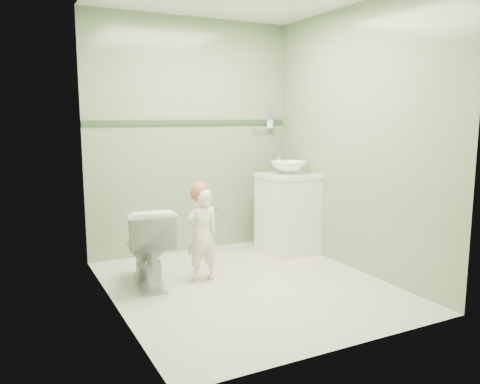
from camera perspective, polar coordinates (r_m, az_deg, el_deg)
ground at (r=4.15m, az=0.96°, el=-10.99°), size 2.50×2.50×0.00m
room_shell at (r=3.90m, az=1.01°, el=5.79°), size 2.50×2.54×2.40m
trim_stripe at (r=5.02m, az=-5.72°, el=8.19°), size 2.20×0.02×0.05m
vanity at (r=5.03m, az=5.67°, el=-2.70°), size 0.52×0.50×0.80m
counter at (r=4.97m, az=5.75°, el=1.93°), size 0.54×0.52×0.04m
basin at (r=4.96m, az=5.76°, el=2.90°), size 0.37×0.37×0.13m
faucet at (r=5.10m, az=4.65°, el=3.99°), size 0.03×0.13×0.18m
cup_holder at (r=5.37m, az=3.50°, el=8.07°), size 0.26×0.07×0.21m
toilet at (r=4.14m, az=-10.85°, el=-6.27°), size 0.46×0.71×0.68m
toddler at (r=4.17m, az=-4.52°, el=-5.10°), size 0.30×0.21×0.81m
hair_cap at (r=4.12m, az=-4.72°, el=-0.03°), size 0.18×0.18×0.18m
teal_toothbrush at (r=4.04m, az=-2.86°, el=-1.93°), size 0.11×0.13×0.08m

